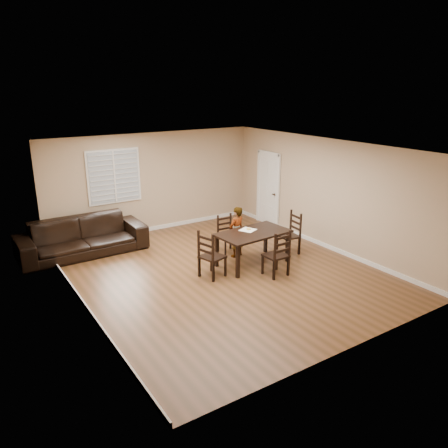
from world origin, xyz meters
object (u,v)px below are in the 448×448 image
(chair_left, at_px, (208,257))
(sofa, at_px, (82,237))
(dining_table, at_px, (253,236))
(chair_far, at_px, (280,256))
(donut, at_px, (249,229))
(chair_right, at_px, (293,234))
(chair_near, at_px, (226,235))
(child, at_px, (237,232))

(chair_left, xyz_separation_m, sofa, (-1.81, 2.84, -0.04))
(dining_table, xyz_separation_m, sofa, (-3.05, 2.73, -0.25))
(chair_far, relative_size, donut, 10.04)
(chair_left, distance_m, chair_right, 2.49)
(donut, bearing_deg, chair_near, 94.66)
(chair_left, bearing_deg, chair_right, -101.48)
(chair_left, bearing_deg, chair_near, -61.54)
(chair_far, height_order, chair_right, chair_far)
(dining_table, xyz_separation_m, child, (-0.04, 0.59, -0.07))
(chair_far, height_order, chair_left, chair_left)
(chair_right, distance_m, sofa, 5.05)
(dining_table, bearing_deg, chair_far, -90.33)
(child, bearing_deg, donut, 82.36)
(chair_near, xyz_separation_m, chair_left, (-1.18, -1.14, 0.05))
(child, distance_m, donut, 0.45)
(chair_right, relative_size, sofa, 0.35)
(chair_left, bearing_deg, donut, -92.19)
(dining_table, bearing_deg, child, 90.00)
(dining_table, distance_m, chair_right, 1.26)
(chair_far, bearing_deg, sofa, -50.85)
(dining_table, relative_size, child, 1.39)
(child, bearing_deg, chair_far, 79.30)
(chair_far, distance_m, donut, 1.10)
(sofa, bearing_deg, child, -35.95)
(chair_near, relative_size, chair_right, 0.90)
(chair_far, xyz_separation_m, child, (-0.10, 1.46, 0.14))
(chair_left, distance_m, donut, 1.32)
(donut, distance_m, sofa, 3.99)
(dining_table, distance_m, chair_near, 1.06)
(chair_near, height_order, donut, chair_near)
(child, xyz_separation_m, sofa, (-3.01, 2.13, -0.18))
(chair_near, height_order, sofa, chair_near)
(chair_far, relative_size, sofa, 0.35)
(dining_table, height_order, sofa, sofa)
(chair_near, distance_m, chair_left, 1.64)
(dining_table, relative_size, chair_far, 1.65)
(dining_table, relative_size, chair_near, 1.84)
(chair_right, xyz_separation_m, child, (-1.28, 0.53, 0.15))
(donut, xyz_separation_m, sofa, (-3.06, 2.54, -0.36))
(chair_left, relative_size, donut, 10.14)
(dining_table, distance_m, sofa, 4.10)
(dining_table, height_order, donut, donut)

